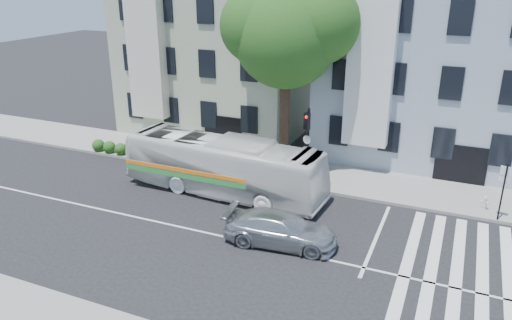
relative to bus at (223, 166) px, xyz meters
The scene contains 11 objects.
ground 4.61m from the bus, 68.42° to the right, with size 120.00×120.00×0.00m, color black.
sidewalk_far 4.49m from the bus, 67.90° to the left, with size 80.00×4.00×0.15m, color gray.
building_left 12.85m from the bus, 116.24° to the left, with size 12.00×10.00×11.00m, color #A5AC90.
building_right 14.49m from the bus, 51.84° to the left, with size 12.00×10.00×11.00m, color #9BA8B9.
street_tree 8.06m from the bus, 70.46° to the left, with size 7.30×5.90×11.10m.
bus is the anchor object (origin of this frame).
sedan 5.82m from the bus, 38.85° to the right, with size 4.73×1.92×1.37m, color #BABDC1.
hedge 6.15m from the bus, 158.27° to the left, with size 8.50×0.84×0.70m, color #34611F, non-canonical shape.
traffic_signal 4.54m from the bus, 34.32° to the left, with size 0.43×0.53×4.23m.
fire_hydrant 12.69m from the bus, 13.61° to the left, with size 0.38×0.23×0.67m.
far_sign_pole 13.04m from the bus, ahead, with size 0.49×0.22×2.73m.
Camera 1 is at (9.22, -16.76, 10.74)m, focal length 35.00 mm.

